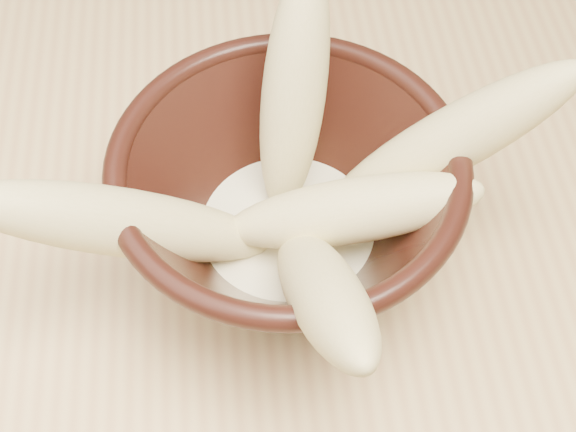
% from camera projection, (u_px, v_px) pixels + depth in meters
% --- Properties ---
extents(table, '(1.20, 0.80, 0.75)m').
position_uv_depth(table, '(427.00, 179.00, 0.65)').
color(table, '#DDB979').
rests_on(table, ground).
extents(bowl, '(0.20, 0.20, 0.11)m').
position_uv_depth(bowl, '(288.00, 207.00, 0.46)').
color(bowl, black).
rests_on(bowl, table).
extents(milk_puddle, '(0.11, 0.11, 0.02)m').
position_uv_depth(milk_puddle, '(288.00, 232.00, 0.48)').
color(milk_puddle, beige).
rests_on(milk_puddle, bowl).
extents(banana_upright, '(0.07, 0.11, 0.15)m').
position_uv_depth(banana_upright, '(294.00, 93.00, 0.45)').
color(banana_upright, tan).
rests_on(banana_upright, bowl).
extents(banana_left, '(0.18, 0.07, 0.13)m').
position_uv_depth(banana_left, '(129.00, 223.00, 0.42)').
color(banana_left, tan).
rests_on(banana_left, bowl).
extents(banana_right, '(0.15, 0.04, 0.14)m').
position_uv_depth(banana_right, '(446.00, 143.00, 0.44)').
color(banana_right, tan).
rests_on(banana_right, bowl).
extents(banana_across, '(0.15, 0.05, 0.08)m').
position_uv_depth(banana_across, '(350.00, 211.00, 0.44)').
color(banana_across, tan).
rests_on(banana_across, bowl).
extents(banana_front, '(0.05, 0.16, 0.14)m').
position_uv_depth(banana_front, '(322.00, 291.00, 0.39)').
color(banana_front, tan).
rests_on(banana_front, bowl).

